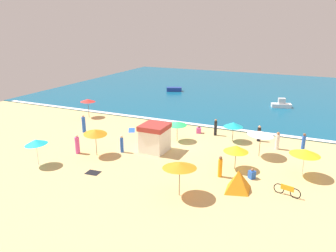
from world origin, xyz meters
TOP-DOWN VIEW (x-y plane):
  - ground_plane at (0.00, 0.00)m, footprint 60.00×60.00m
  - ocean_water at (0.00, 28.00)m, footprint 60.00×44.00m
  - wave_breaker_foam at (0.00, 6.30)m, footprint 57.00×0.70m
  - lifeguard_cabana at (-0.61, -2.61)m, footprint 2.29×2.45m
  - beach_umbrella_0 at (5.13, 2.77)m, footprint 2.48×2.48m
  - beach_umbrella_1 at (-7.86, -9.16)m, footprint 2.45×2.44m
  - beach_umbrella_2 at (0.17, 0.68)m, footprint 2.33×2.34m
  - beach_umbrella_3 at (4.39, -9.00)m, footprint 3.10×3.11m
  - beach_umbrella_4 at (-4.79, -5.55)m, footprint 2.78×2.77m
  - beach_umbrella_5 at (-12.99, 4.10)m, footprint 2.22×2.21m
  - beach_umbrella_6 at (6.82, -3.42)m, footprint 2.69×2.69m
  - beach_umbrella_7 at (8.11, 0.03)m, footprint 2.90×2.89m
  - beach_umbrella_8 at (11.70, -2.62)m, footprint 3.08×3.08m
  - beach_tent at (7.80, -6.77)m, footprint 2.18×2.25m
  - parked_bicycle at (10.92, -6.10)m, footprint 1.77×0.52m
  - beachgoer_0 at (-6.57, -5.87)m, footprint 0.51×0.51m
  - beachgoer_1 at (11.48, 2.56)m, footprint 0.39×0.39m
  - beachgoer_2 at (7.43, 3.88)m, footprint 0.44×0.44m
  - beachgoer_3 at (1.32, 3.80)m, footprint 0.57×0.57m
  - beachgoer_4 at (9.31, 2.40)m, footprint 0.40×0.40m
  - beachgoer_5 at (-9.78, -0.90)m, footprint 0.49×0.49m
  - beachgoer_6 at (-3.15, -4.05)m, footprint 0.43×0.43m
  - beachgoer_7 at (8.33, -4.51)m, footprint 0.59×0.59m
  - beachgoer_8 at (6.10, -5.21)m, footprint 0.45×0.45m
  - beachgoer_9 at (3.10, 3.83)m, footprint 0.41×0.41m
  - beach_towel_0 at (-2.93, -8.57)m, footprint 1.15×0.94m
  - beach_towel_1 at (-5.56, 1.71)m, footprint 1.40×1.75m
  - small_boat_0 at (8.04, 18.47)m, footprint 2.76×1.71m
  - small_boat_1 at (-9.62, 22.73)m, footprint 2.73×1.96m

SIDE VIEW (x-z plane):
  - ground_plane at x=0.00m, z-range 0.00..0.00m
  - beach_towel_0 at x=-2.93m, z-range 0.00..0.01m
  - beach_towel_1 at x=-5.56m, z-range 0.00..0.01m
  - ocean_water at x=0.00m, z-range 0.00..0.10m
  - wave_breaker_foam at x=0.00m, z-range 0.10..0.11m
  - beachgoer_3 at x=1.32m, z-range -0.07..0.73m
  - beachgoer_7 at x=8.33m, z-range -0.07..0.73m
  - parked_bicycle at x=10.92m, z-range 0.00..0.76m
  - small_boat_1 at x=-9.62m, z-range 0.10..0.75m
  - small_boat_0 at x=8.04m, z-range -0.13..1.14m
  - beach_tent at x=7.80m, z-range 0.00..1.48m
  - beachgoer_2 at x=7.43m, z-range -0.05..1.53m
  - beachgoer_6 at x=-3.15m, z-range -0.03..1.56m
  - beachgoer_4 at x=9.31m, z-range -0.05..1.59m
  - beachgoer_8 at x=6.10m, z-range -0.04..1.60m
  - beachgoer_0 at x=-6.57m, z-range -0.07..1.65m
  - beachgoer_9 at x=3.10m, z-range -0.04..1.68m
  - beachgoer_1 at x=11.48m, z-range -0.04..1.74m
  - beachgoer_5 at x=-9.78m, z-range -0.07..1.81m
  - lifeguard_cabana at x=-0.61m, z-range 0.03..2.52m
  - beach_umbrella_0 at x=5.13m, z-range 0.74..2.67m
  - beach_umbrella_6 at x=6.82m, z-range 0.74..2.72m
  - beach_umbrella_2 at x=0.17m, z-range 0.77..2.76m
  - beach_umbrella_8 at x=11.70m, z-range 0.85..3.05m
  - beach_umbrella_1 at x=-7.86m, z-range 0.84..3.10m
  - beach_umbrella_5 at x=-12.99m, z-range 0.94..3.21m
  - beach_umbrella_7 at x=8.11m, z-range 0.92..3.26m
  - beach_umbrella_4 at x=-4.79m, z-range 0.91..3.32m
  - beach_umbrella_3 at x=4.39m, z-range 0.96..3.37m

